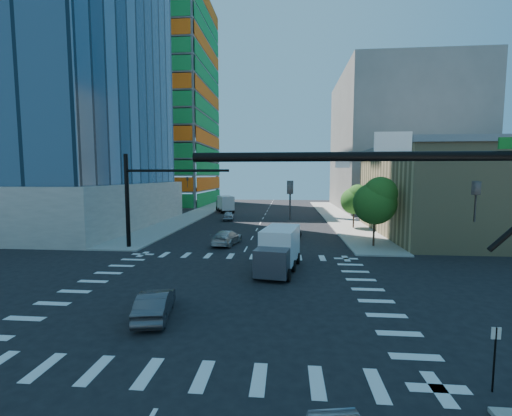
# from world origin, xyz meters

# --- Properties ---
(ground) EXTENTS (160.00, 160.00, 0.00)m
(ground) POSITION_xyz_m (0.00, 0.00, 0.00)
(ground) COLOR black
(ground) RESTS_ON ground
(road_markings) EXTENTS (20.00, 20.00, 0.01)m
(road_markings) POSITION_xyz_m (0.00, 0.00, 0.01)
(road_markings) COLOR silver
(road_markings) RESTS_ON ground
(sidewalk_ne) EXTENTS (5.00, 60.00, 0.15)m
(sidewalk_ne) POSITION_xyz_m (12.50, 40.00, 0.07)
(sidewalk_ne) COLOR gray
(sidewalk_ne) RESTS_ON ground
(sidewalk_nw) EXTENTS (5.00, 60.00, 0.15)m
(sidewalk_nw) POSITION_xyz_m (-12.50, 40.00, 0.07)
(sidewalk_nw) COLOR gray
(sidewalk_nw) RESTS_ON ground
(construction_building) EXTENTS (25.16, 34.50, 70.60)m
(construction_building) POSITION_xyz_m (-27.41, 61.93, 24.61)
(construction_building) COLOR slate
(construction_building) RESTS_ON ground
(commercial_building) EXTENTS (20.50, 22.50, 10.60)m
(commercial_building) POSITION_xyz_m (25.00, 22.00, 5.31)
(commercial_building) COLOR tan
(commercial_building) RESTS_ON ground
(bg_building_ne) EXTENTS (24.00, 30.00, 28.00)m
(bg_building_ne) POSITION_xyz_m (27.00, 55.00, 14.00)
(bg_building_ne) COLOR slate
(bg_building_ne) RESTS_ON ground
(signal_mast_nw) EXTENTS (10.20, 0.40, 9.00)m
(signal_mast_nw) POSITION_xyz_m (-10.00, 11.50, 5.49)
(signal_mast_nw) COLOR black
(signal_mast_nw) RESTS_ON sidewalk_nw
(tree_south) EXTENTS (4.16, 4.16, 6.82)m
(tree_south) POSITION_xyz_m (12.63, 13.90, 4.69)
(tree_south) COLOR #382316
(tree_south) RESTS_ON sidewalk_ne
(tree_north) EXTENTS (3.54, 3.52, 5.78)m
(tree_north) POSITION_xyz_m (12.93, 25.90, 3.99)
(tree_north) COLOR #382316
(tree_north) RESTS_ON sidewalk_ne
(no_parking_sign) EXTENTS (0.30, 0.06, 2.20)m
(no_parking_sign) POSITION_xyz_m (10.70, -9.00, 1.38)
(no_parking_sign) COLOR black
(no_parking_sign) RESTS_ON ground
(car_nb_far) EXTENTS (4.23, 5.81, 1.47)m
(car_nb_far) POSITION_xyz_m (3.74, 19.24, 0.73)
(car_nb_far) COLOR black
(car_nb_far) RESTS_ON ground
(car_sb_near) EXTENTS (2.87, 5.36, 1.48)m
(car_sb_near) POSITION_xyz_m (-2.21, 14.04, 0.74)
(car_sb_near) COLOR #B2B2B2
(car_sb_near) RESTS_ON ground
(car_sb_mid) EXTENTS (2.23, 4.36, 1.42)m
(car_sb_mid) POSITION_xyz_m (-5.38, 33.31, 0.71)
(car_sb_mid) COLOR #A9AAB0
(car_sb_mid) RESTS_ON ground
(car_sb_cross) EXTENTS (2.22, 4.38, 1.38)m
(car_sb_cross) POSITION_xyz_m (-2.59, -4.25, 0.69)
(car_sb_cross) COLOR #434347
(car_sb_cross) RESTS_ON ground
(box_truck_near) EXTENTS (3.47, 6.29, 3.13)m
(box_truck_near) POSITION_xyz_m (3.30, 4.57, 1.38)
(box_truck_near) COLOR black
(box_truck_near) RESTS_ON ground
(box_truck_far) EXTENTS (4.62, 6.52, 3.15)m
(box_truck_far) POSITION_xyz_m (-8.18, 45.39, 1.39)
(box_truck_far) COLOR black
(box_truck_far) RESTS_ON ground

